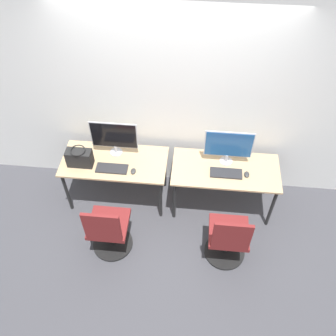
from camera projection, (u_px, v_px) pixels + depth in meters
ground_plane at (167, 219)px, 4.79m from camera, size 20.00×20.00×0.00m
wall_back at (173, 96)px, 4.22m from camera, size 12.00×0.05×2.80m
desk_left at (115, 165)px, 4.56m from camera, size 1.27×0.60×0.70m
monitor_left at (114, 137)px, 4.40m from camera, size 0.56×0.15×0.48m
keyboard_left at (112, 168)px, 4.41m from camera, size 0.37×0.15×0.02m
mouse_left at (133, 171)px, 4.38m from camera, size 0.06×0.09×0.03m
office_chair_left at (108, 231)px, 4.23m from camera, size 0.48×0.48×0.91m
desk_right at (225, 173)px, 4.48m from camera, size 1.27×0.60×0.70m
monitor_right at (229, 146)px, 4.30m from camera, size 0.56×0.15×0.48m
keyboard_right at (226, 173)px, 4.36m from camera, size 0.37×0.15×0.02m
mouse_right at (247, 174)px, 4.34m from camera, size 0.06×0.09×0.03m
office_chair_right at (228, 240)px, 4.16m from camera, size 0.48×0.48×0.91m
handbag at (80, 158)px, 4.38m from camera, size 0.30×0.18×0.25m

